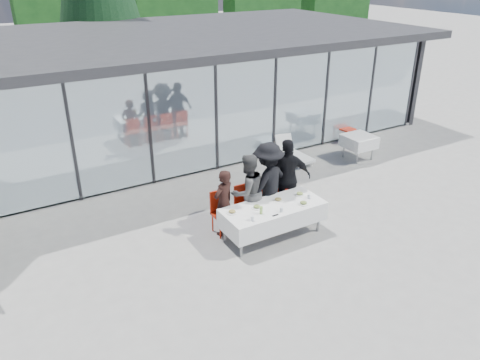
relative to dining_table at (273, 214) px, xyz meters
name	(u,v)px	position (x,y,z in m)	size (l,w,h in m)	color
ground	(262,245)	(-0.41, -0.22, -0.54)	(90.00, 90.00, 0.00)	gray
pavilion	(186,67)	(1.60, 7.95, 1.61)	(14.80, 8.80, 3.44)	gray
treeline	(1,17)	(-2.41, 27.78, 1.66)	(62.50, 2.00, 4.40)	#103512
dining_table	(273,214)	(0.00, 0.00, 0.00)	(2.26, 0.96, 0.75)	white
diner_a	(224,203)	(-0.87, 0.64, 0.23)	(0.56, 0.56, 1.53)	black
diner_chair_a	(221,210)	(-0.87, 0.75, 0.00)	(0.44, 0.44, 0.97)	red
diner_b	(248,192)	(-0.26, 0.64, 0.34)	(0.85, 0.85, 1.76)	#4A4A4A
diner_chair_b	(245,203)	(-0.26, 0.75, 0.00)	(0.44, 0.44, 0.97)	red
diner_c	(268,183)	(0.28, 0.64, 0.43)	(1.24, 1.24, 1.93)	black
diner_chair_c	(265,198)	(0.28, 0.75, 0.00)	(0.44, 0.44, 0.97)	red
diner_d	(287,178)	(0.82, 0.64, 0.41)	(1.12, 1.12, 1.90)	black
diner_chair_d	(284,192)	(0.82, 0.75, 0.00)	(0.44, 0.44, 0.97)	red
plate_a	(232,212)	(-0.92, 0.17, 0.24)	(0.24, 0.24, 0.07)	white
plate_b	(257,207)	(-0.36, 0.10, 0.24)	(0.24, 0.24, 0.07)	white
plate_c	(278,200)	(0.22, 0.14, 0.24)	(0.24, 0.24, 0.07)	white
plate_d	(300,194)	(0.81, 0.13, 0.24)	(0.24, 0.24, 0.07)	white
plate_extra	(303,203)	(0.61, -0.27, 0.24)	(0.24, 0.24, 0.07)	white
juice_bottle	(261,210)	(-0.41, -0.16, 0.30)	(0.06, 0.06, 0.17)	#8CBE4F
drinking_glasses	(282,208)	(0.05, -0.24, 0.26)	(1.67, 0.28, 0.10)	silver
folded_eyeglasses	(275,215)	(-0.20, -0.37, 0.22)	(0.14, 0.03, 0.01)	black
spare_table_right	(359,141)	(4.75, 2.39, 0.02)	(0.86, 0.86, 0.74)	white
spare_chair_a	(345,126)	(5.42, 3.75, 0.00)	(0.50, 0.50, 0.97)	red
spare_chair_b	(349,120)	(5.93, 4.15, 0.00)	(0.49, 0.49, 0.97)	red
lounger	(291,152)	(2.92, 3.35, -0.28)	(0.65, 1.35, 0.72)	silver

